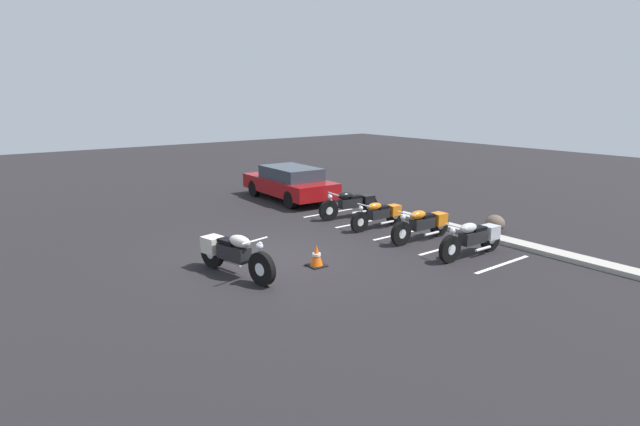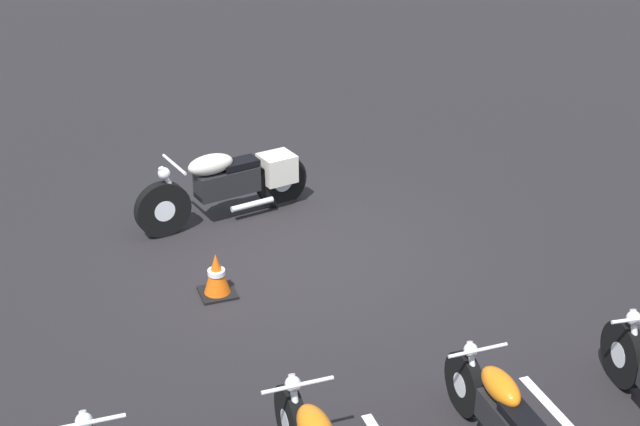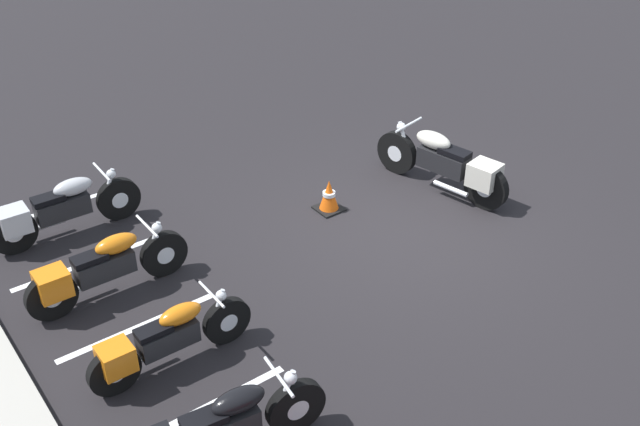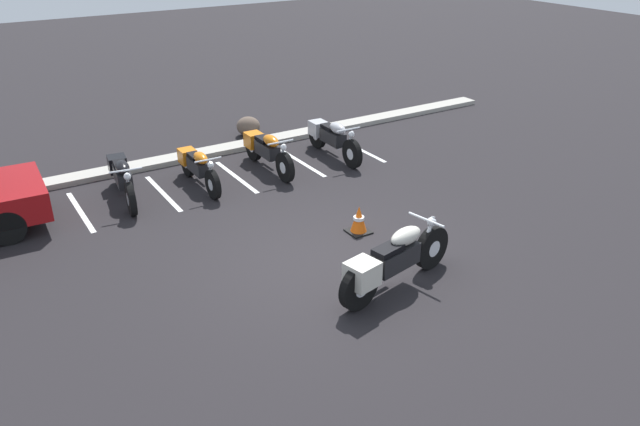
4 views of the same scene
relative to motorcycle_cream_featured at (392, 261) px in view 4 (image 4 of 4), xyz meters
name	(u,v)px [view 4 (image 4 of 4)]	position (x,y,z in m)	size (l,w,h in m)	color
ground	(325,263)	(-0.44, 1.21, -0.51)	(60.00, 60.00, 0.00)	black
motorcycle_cream_featured	(392,261)	(0.00, 0.00, 0.00)	(2.43, 0.87, 0.96)	black
parked_bike_0	(122,176)	(-2.49, 5.67, -0.05)	(0.68, 2.22, 0.88)	black
parked_bike_1	(197,166)	(-0.96, 5.47, -0.08)	(0.58, 2.05, 0.81)	black
parked_bike_2	(266,150)	(0.72, 5.53, -0.05)	(0.62, 2.21, 0.87)	black
parked_bike_3	(332,137)	(2.43, 5.44, -0.04)	(0.63, 2.25, 0.88)	black
concrete_curb	(194,155)	(-0.44, 7.09, -0.45)	(18.00, 0.50, 0.12)	#A8A399
landscape_rock_1	(248,126)	(1.41, 7.86, -0.26)	(0.55, 0.61, 0.50)	brown
traffic_cone	(359,220)	(0.68, 1.84, -0.27)	(0.40, 0.40, 0.52)	black
stall_line_0	(80,212)	(-3.45, 5.45, -0.51)	(0.10, 2.10, 0.00)	white
stall_line_1	(163,193)	(-1.77, 5.45, -0.51)	(0.10, 2.10, 0.00)	white
stall_line_2	(236,177)	(-0.09, 5.45, -0.51)	(0.10, 2.10, 0.00)	white
stall_line_3	(301,162)	(1.59, 5.45, -0.51)	(0.10, 2.10, 0.00)	white
stall_line_4	(360,149)	(3.27, 5.45, -0.51)	(0.10, 2.10, 0.00)	white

